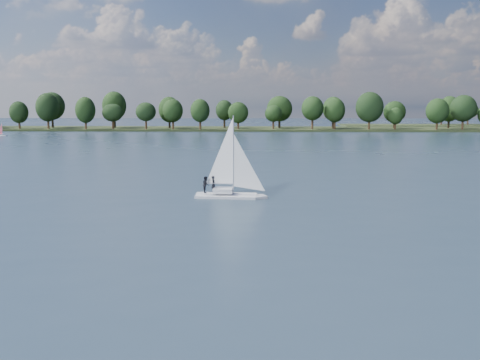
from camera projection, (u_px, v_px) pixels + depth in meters
The scene contains 5 objects.
ground at pixel (216, 151), 117.81m from camera, with size 700.00×700.00×0.00m, color #233342.
far_shore at pixel (240, 130), 228.66m from camera, with size 660.00×40.00×1.50m, color black.
sailboat at pixel (227, 174), 56.08m from camera, with size 7.02×2.38×9.09m.
dinghy_pink at pixel (2, 133), 178.37m from camera, with size 2.93×1.25×4.62m.
treeline at pixel (226, 111), 224.34m from camera, with size 562.35×73.44×18.41m.
Camera 1 is at (10.66, -17.23, 9.52)m, focal length 40.00 mm.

